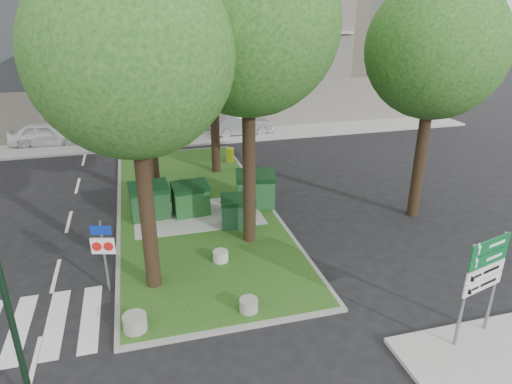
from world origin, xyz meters
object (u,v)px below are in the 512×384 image
object	(u,v)px
bollard_left	(135,323)
car_white	(46,134)
tree_median_near_left	(133,34)
tree_median_near_right	(250,4)
directional_sign	(483,273)
dumpster_a	(150,201)
bollard_mid	(221,256)
dumpster_c	(238,212)
tree_street_right	(439,35)
traffic_sign_pole	(103,247)
dumpster_b	(191,199)
dumpster_d	(255,189)
bollard_right	(249,305)
street_lamp	(3,285)
litter_bin	(230,155)
car_silver	(242,125)
tree_median_mid	(144,33)

from	to	relation	value
bollard_left	car_white	xyz separation A→B (m)	(-4.69, 19.00, 0.39)
bollard_left	tree_median_near_left	bearing A→B (deg)	71.51
tree_median_near_right	directional_sign	bearing A→B (deg)	-58.18
dumpster_a	bollard_left	world-z (taller)	dumpster_a
tree_median_near_right	bollard_mid	xyz separation A→B (m)	(-1.38, -1.25, -7.69)
dumpster_c	bollard_mid	distance (m)	2.68
tree_street_right	traffic_sign_pole	xyz separation A→B (m)	(-11.91, -2.36, -5.49)
dumpster_b	bollard_left	distance (m)	7.15
dumpster_d	directional_sign	bearing A→B (deg)	-60.44
tree_street_right	bollard_mid	size ratio (longest dim) A/B	19.95
bollard_left	bollard_right	distance (m)	3.05
street_lamp	dumpster_a	bearing A→B (deg)	71.88
traffic_sign_pole	directional_sign	xyz separation A→B (m)	(8.98, -4.70, 0.50)
dumpster_c	directional_sign	xyz separation A→B (m)	(4.29, -7.68, 1.29)
bollard_mid	directional_sign	bearing A→B (deg)	-44.23
bollard_mid	directional_sign	world-z (taller)	directional_sign
dumpster_d	bollard_left	bearing A→B (deg)	-115.62
dumpster_b	bollard_mid	size ratio (longest dim) A/B	3.02
tree_median_near_right	litter_bin	bearing A→B (deg)	82.76
dumpster_a	dumpster_b	distance (m)	1.60
bollard_right	car_silver	world-z (taller)	car_silver
dumpster_d	dumpster_c	bearing A→B (deg)	-112.70
tree_median_near_right	bollard_right	xyz separation A→B (m)	(-1.14, -4.06, -7.68)
car_white	car_silver	distance (m)	11.97
dumpster_d	tree_median_near_right	bearing A→B (deg)	-96.98
dumpster_c	car_white	distance (m)	16.31
litter_bin	traffic_sign_pole	xyz separation A→B (m)	(-6.02, -10.61, 1.01)
bollard_left	directional_sign	world-z (taller)	directional_sign
tree_median_mid	bollard_left	size ratio (longest dim) A/B	16.18
dumpster_b	litter_bin	world-z (taller)	dumpster_b
tree_street_right	tree_median_mid	bearing A→B (deg)	158.20
tree_median_mid	dumpster_a	distance (m)	6.42
dumpster_d	street_lamp	distance (m)	11.73
dumpster_c	street_lamp	xyz separation A→B (m)	(-6.11, -7.23, 2.50)
traffic_sign_pole	dumpster_c	bearing A→B (deg)	47.35
directional_sign	car_white	bearing A→B (deg)	105.80
litter_bin	street_lamp	bearing A→B (deg)	-116.60
dumpster_b	car_white	world-z (taller)	car_white
litter_bin	car_white	world-z (taller)	car_white
bollard_right	tree_median_near_left	bearing A→B (deg)	138.90
car_white	dumpster_c	bearing A→B (deg)	-145.07
dumpster_d	traffic_sign_pole	distance (m)	7.50
tree_street_right	dumpster_b	world-z (taller)	tree_street_right
tree_street_right	car_white	xyz separation A→B (m)	(-15.88, 14.44, -6.26)
tree_median_mid	car_white	size ratio (longest dim) A/B	2.34
bollard_mid	car_silver	bearing A→B (deg)	73.98
dumpster_b	bollard_right	bearing A→B (deg)	-90.08
tree_median_near_right	bollard_mid	world-z (taller)	tree_median_near_right
bollard_left	traffic_sign_pole	world-z (taller)	traffic_sign_pole
tree_median_near_right	litter_bin	distance (m)	11.58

